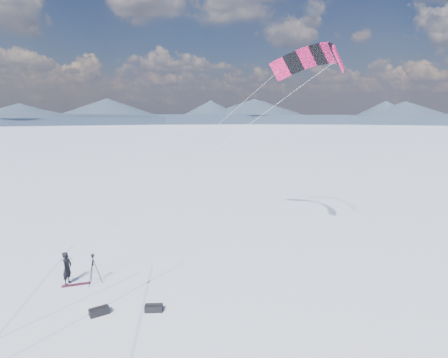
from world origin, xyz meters
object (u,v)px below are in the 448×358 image
object	(u,v)px
gear_bag_a	(99,311)
tripod	(93,265)
gear_bag_b	(154,308)
snowkiter	(68,284)
snowboard	(76,285)

from	to	relation	value
gear_bag_a	tripod	bearing A→B (deg)	79.03
tripod	gear_bag_b	world-z (taller)	tripod
gear_bag_a	gear_bag_b	world-z (taller)	gear_bag_a
snowkiter	gear_bag_b	xyz separation A→B (m)	(4.08, -3.75, 0.15)
snowboard	tripod	size ratio (longest dim) A/B	0.87
snowkiter	tripod	bearing A→B (deg)	-83.64
tripod	gear_bag_a	size ratio (longest dim) A/B	1.76
snowkiter	tripod	world-z (taller)	tripod
snowkiter	snowboard	world-z (taller)	snowkiter
snowboard	snowkiter	bearing A→B (deg)	142.78
snowboard	tripod	distance (m)	1.32
snowkiter	gear_bag_a	size ratio (longest dim) A/B	1.88
snowkiter	snowboard	distance (m)	0.49
snowboard	gear_bag_b	distance (m)	5.06
snowkiter	gear_bag_a	xyz separation A→B (m)	(1.79, -3.49, 0.16)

